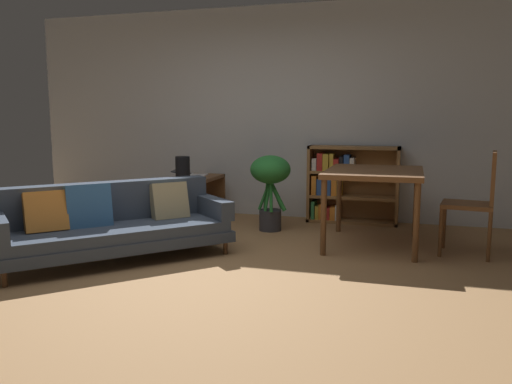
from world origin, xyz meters
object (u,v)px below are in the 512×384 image
(open_laptop, at_px, (192,174))
(dining_table, at_px, (374,178))
(potted_floor_plant, at_px, (270,180))
(dining_chair_near, at_px, (477,198))
(fabric_couch, at_px, (112,223))
(bookshelf, at_px, (346,184))
(media_console, at_px, (193,202))
(desk_speaker, at_px, (183,169))

(open_laptop, height_order, dining_table, dining_table)
(potted_floor_plant, height_order, dining_chair_near, dining_chair_near)
(fabric_couch, relative_size, dining_chair_near, 2.05)
(bookshelf, bearing_deg, dining_chair_near, -42.31)
(bookshelf, bearing_deg, open_laptop, -166.94)
(dining_table, bearing_deg, media_console, 168.25)
(fabric_couch, height_order, open_laptop, fabric_couch)
(open_laptop, distance_m, potted_floor_plant, 1.16)
(desk_speaker, distance_m, dining_chair_near, 3.13)
(dining_chair_near, bearing_deg, dining_table, 172.12)
(desk_speaker, xyz_separation_m, potted_floor_plant, (0.98, 0.24, -0.12))
(media_console, height_order, potted_floor_plant, potted_floor_plant)
(open_laptop, bearing_deg, potted_floor_plant, -15.52)
(potted_floor_plant, bearing_deg, media_console, 175.07)
(fabric_couch, relative_size, potted_floor_plant, 2.33)
(fabric_couch, height_order, bookshelf, bookshelf)
(potted_floor_plant, distance_m, dining_table, 1.24)
(media_console, height_order, bookshelf, bookshelf)
(media_console, distance_m, potted_floor_plant, 1.06)
(desk_speaker, bearing_deg, fabric_couch, -94.51)
(desk_speaker, xyz_separation_m, dining_table, (2.16, -0.13, -0.01))
(media_console, bearing_deg, open_laptop, 115.36)
(dining_chair_near, relative_size, bookshelf, 0.90)
(dining_table, bearing_deg, dining_chair_near, -7.88)
(dining_chair_near, bearing_deg, desk_speaker, 175.24)
(open_laptop, distance_m, dining_chair_near, 3.35)
(open_laptop, height_order, dining_chair_near, dining_chair_near)
(open_laptop, relative_size, dining_table, 0.40)
(media_console, relative_size, dining_chair_near, 1.14)
(media_console, xyz_separation_m, dining_chair_near, (3.15, -0.59, 0.28))
(dining_chair_near, height_order, bookshelf, dining_chair_near)
(dining_chair_near, bearing_deg, potted_floor_plant, 166.82)
(open_laptop, xyz_separation_m, dining_table, (2.30, -0.68, 0.11))
(potted_floor_plant, bearing_deg, bookshelf, 44.10)
(potted_floor_plant, bearing_deg, fabric_couch, -124.54)
(media_console, height_order, dining_table, dining_table)
(potted_floor_plant, height_order, dining_table, potted_floor_plant)
(dining_table, bearing_deg, fabric_couch, -151.97)
(desk_speaker, relative_size, dining_chair_near, 0.29)
(dining_table, relative_size, bookshelf, 1.05)
(dining_table, distance_m, bookshelf, 1.21)
(open_laptop, bearing_deg, dining_chair_near, -13.99)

